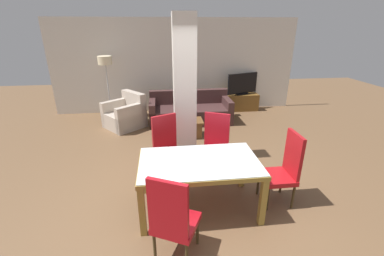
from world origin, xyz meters
The scene contains 15 objects.
ground_plane centered at (0.00, 0.00, 0.00)m, with size 18.00×18.00×0.00m, color brown.
back_wall centered at (0.00, 4.71, 1.35)m, with size 7.20×0.09×2.70m.
divider_pillar centered at (-0.05, 1.51, 1.35)m, with size 0.40×0.35×2.70m.
dining_table centered at (0.00, 0.00, 0.62)m, with size 1.65×0.99×0.77m.
dining_chair_head_right centered at (1.25, 0.00, 0.57)m, with size 0.46×0.46×1.10m.
dining_chair_far_left centered at (-0.41, 0.91, 0.57)m, with size 0.61×0.61×1.10m.
dining_chair_far_right centered at (0.41, 0.89, 0.57)m, with size 0.61×0.61×1.10m.
dining_chair_near_left centered at (-0.41, -0.85, 0.57)m, with size 0.61×0.61×1.10m.
sofa centered at (0.29, 3.62, 0.28)m, with size 2.19×0.94×0.81m.
armchair centered at (-1.43, 3.42, 0.30)m, with size 1.19×1.19×0.88m.
coffee_table centered at (0.18, 2.60, 0.21)m, with size 0.58×0.49×0.40m.
bottle centered at (0.02, 2.47, 0.51)m, with size 0.07×0.07×0.29m.
tv_stand centered at (1.98, 4.43, 0.25)m, with size 1.02×0.40×0.51m.
tv_screen centered at (1.98, 4.43, 0.82)m, with size 0.99×0.39×0.65m.
floor_lamp centered at (-1.95, 4.25, 1.46)m, with size 0.37×0.37×1.72m.
Camera 1 is at (-0.47, -3.05, 2.49)m, focal length 24.00 mm.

